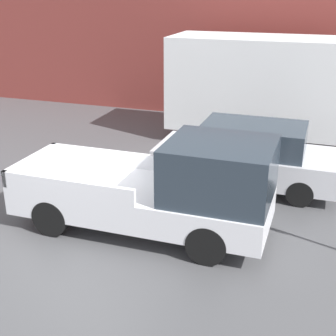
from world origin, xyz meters
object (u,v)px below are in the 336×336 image
(car, at_px, (248,155))
(newspaper_box, at_px, (297,111))
(pickup_truck, at_px, (166,189))
(delivery_truck, at_px, (276,88))

(car, relative_size, newspaper_box, 4.27)
(pickup_truck, xyz_separation_m, newspaper_box, (1.98, 9.53, -0.46))
(car, height_order, newspaper_box, car)
(car, bearing_deg, newspaper_box, 83.12)
(pickup_truck, height_order, car, pickup_truck)
(newspaper_box, bearing_deg, delivery_truck, -104.69)
(delivery_truck, bearing_deg, pickup_truck, -100.70)
(pickup_truck, distance_m, newspaper_box, 9.75)
(car, relative_size, delivery_truck, 0.63)
(pickup_truck, bearing_deg, car, 69.06)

